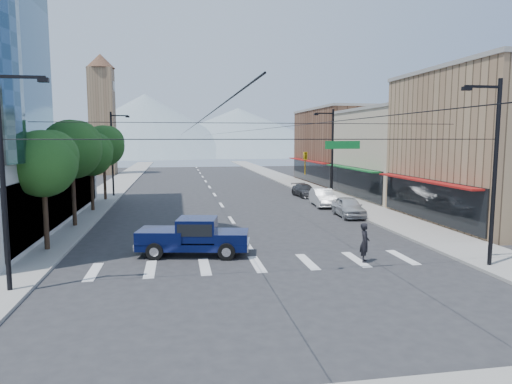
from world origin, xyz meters
TOP-DOWN VIEW (x-y plane):
  - ground at (0.00, 0.00)m, footprint 160.00×160.00m
  - sidewalk_left at (-12.00, 40.00)m, footprint 4.00×120.00m
  - sidewalk_right at (12.00, 40.00)m, footprint 4.00×120.00m
  - shop_near at (20.00, 10.00)m, footprint 12.00×14.00m
  - shop_mid at (20.00, 24.00)m, footprint 12.00×14.00m
  - shop_far at (20.00, 40.00)m, footprint 12.00×18.00m
  - clock_tower at (-16.50, 62.00)m, footprint 4.80×4.80m
  - mountain_left at (-15.00, 150.00)m, footprint 80.00×80.00m
  - mountain_right at (20.00, 160.00)m, footprint 90.00×90.00m
  - tree_near at (-11.07, 6.10)m, footprint 3.65×3.64m
  - tree_midnear at (-11.07, 13.10)m, footprint 4.09×4.09m
  - tree_midfar at (-11.07, 20.10)m, footprint 3.65×3.64m
  - tree_far at (-11.07, 27.10)m, footprint 4.09×4.09m
  - signal_rig at (0.19, -1.00)m, footprint 21.80×0.20m
  - lamp_pole_nw at (-10.67, 30.00)m, footprint 2.00×0.25m
  - lamp_pole_ne at (10.67, 22.00)m, footprint 2.00×0.25m
  - pickup_truck at (-3.27, 3.88)m, footprint 6.23×3.18m
  - pedestrian at (5.24, 1.00)m, footprint 0.71×0.86m
  - parked_car_near at (9.40, 13.93)m, footprint 2.13×4.72m
  - parked_car_mid at (9.18, 19.79)m, footprint 2.14×5.02m
  - parked_car_far at (9.40, 26.64)m, footprint 2.20×4.71m

SIDE VIEW (x-z plane):
  - ground at x=0.00m, z-range 0.00..0.00m
  - sidewalk_left at x=-12.00m, z-range 0.00..0.15m
  - sidewalk_right at x=12.00m, z-range 0.00..0.15m
  - parked_car_far at x=9.40m, z-range 0.00..1.33m
  - parked_car_near at x=9.40m, z-range 0.00..1.57m
  - parked_car_mid at x=9.18m, z-range 0.00..1.61m
  - pedestrian at x=5.24m, z-range 0.00..2.01m
  - pickup_truck at x=-3.27m, z-range 0.04..2.06m
  - shop_mid at x=20.00m, z-range 0.00..9.00m
  - signal_rig at x=0.19m, z-range 0.14..9.14m
  - lamp_pole_nw at x=-10.67m, z-range 0.44..9.44m
  - lamp_pole_ne at x=10.67m, z-range 0.44..9.44m
  - tree_near at x=-11.07m, z-range 1.64..8.34m
  - tree_midfar at x=-11.07m, z-range 1.64..8.34m
  - shop_far at x=20.00m, z-range 0.00..10.00m
  - shop_near at x=20.00m, z-range 0.00..11.00m
  - tree_midnear at x=-11.07m, z-range 1.83..9.35m
  - tree_far at x=-11.07m, z-range 1.83..9.35m
  - mountain_right at x=20.00m, z-range 0.00..18.00m
  - clock_tower at x=-16.50m, z-range 0.44..20.84m
  - mountain_left at x=-15.00m, z-range 0.00..22.00m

